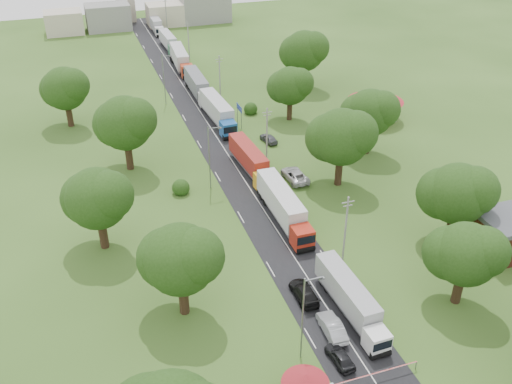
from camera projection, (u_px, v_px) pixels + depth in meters
name	position (u px, v px, depth m)	size (l,w,h in m)	color
ground	(281.00, 236.00, 74.47)	(260.00, 260.00, 0.00)	#2E4C19
road	(236.00, 167.00, 90.74)	(8.00, 200.00, 0.04)	black
boom_barrier	(362.00, 378.00, 53.31)	(9.22, 0.35, 1.18)	slate
info_sign	(239.00, 111.00, 102.82)	(0.12, 3.10, 4.10)	slate
pole_1	(346.00, 228.00, 67.89)	(1.60, 0.24, 9.00)	gray
pole_2	(267.00, 133.00, 90.66)	(1.60, 0.24, 9.00)	gray
pole_3	(220.00, 77.00, 113.43)	(1.60, 0.24, 9.00)	gray
pole_4	(188.00, 39.00, 136.20)	(1.60, 0.24, 9.00)	gray
pole_5	(166.00, 12.00, 158.97)	(1.60, 0.24, 9.00)	gray
lamp_0	(304.00, 315.00, 53.89)	(2.03, 0.22, 10.00)	slate
lamp_1	(210.00, 155.00, 82.35)	(2.03, 0.22, 10.00)	slate
lamp_2	(165.00, 77.00, 110.82)	(2.03, 0.22, 10.00)	slate
tree_2	(465.00, 253.00, 60.41)	(8.00, 8.00, 10.10)	#382616
tree_3	(457.00, 193.00, 69.87)	(8.80, 8.80, 11.07)	#382616
tree_4	(341.00, 137.00, 82.28)	(9.60, 9.60, 12.05)	#382616
tree_5	(369.00, 112.00, 91.57)	(8.80, 8.80, 11.07)	#382616
tree_6	(290.00, 86.00, 103.78)	(8.00, 8.00, 10.10)	#382616
tree_7	(304.00, 51.00, 117.83)	(9.60, 9.60, 12.05)	#382616
tree_10	(180.00, 258.00, 58.64)	(8.80, 8.80, 11.07)	#382616
tree_11	(97.00, 198.00, 68.91)	(8.80, 8.80, 11.07)	#382616
tree_12	(125.00, 123.00, 86.52)	(9.60, 9.60, 12.05)	#382616
tree_13	(65.00, 88.00, 100.90)	(8.80, 8.80, 11.07)	#382616
house_brick	(512.00, 233.00, 70.49)	(8.60, 6.60, 5.20)	maroon
house_cream	(375.00, 101.00, 105.24)	(10.08, 10.08, 5.80)	#BDB49C
distant_town	(146.00, 14.00, 162.33)	(52.00, 8.00, 8.00)	gray
church	(125.00, 2.00, 166.57)	(5.00, 5.00, 12.30)	#BDB49C
truck_0	(351.00, 299.00, 61.09)	(2.68, 13.58, 3.76)	white
truck_1	(284.00, 206.00, 76.55)	(2.66, 15.42, 4.28)	#A82313
truck_2	(250.00, 160.00, 88.51)	(3.09, 14.08, 3.89)	gold
truck_3	(218.00, 112.00, 104.44)	(3.33, 15.56, 4.30)	#184F93
truck_4	(198.00, 85.00, 116.39)	(2.72, 15.10, 4.19)	#AFAFAF
truck_5	(180.00, 59.00, 130.85)	(3.48, 15.78, 4.36)	#B2371B
truck_6	(169.00, 41.00, 144.16)	(2.62, 13.48, 3.73)	#286B41
truck_7	(155.00, 24.00, 158.72)	(2.49, 13.65, 3.78)	silver
car_lane_front	(340.00, 357.00, 55.80)	(1.62, 4.02, 1.37)	black
car_lane_mid	(332.00, 327.00, 59.09)	(1.74, 5.00, 1.65)	#A0A2A8
car_lane_rear	(304.00, 292.00, 63.83)	(2.16, 5.31, 1.54)	black
car_verge_near	(295.00, 175.00, 86.83)	(2.78, 6.02, 1.67)	#BABABA
car_verge_far	(269.00, 138.00, 98.27)	(1.69, 4.19, 1.43)	#4C4E52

